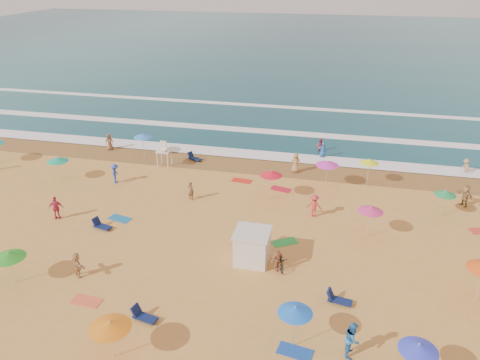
# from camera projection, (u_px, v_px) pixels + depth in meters

# --- Properties ---
(ground) EXTENTS (220.00, 220.00, 0.00)m
(ground) POSITION_uv_depth(u_px,v_px,m) (190.00, 232.00, 32.59)
(ground) COLOR gold
(ground) RESTS_ON ground
(ocean) EXTENTS (220.00, 140.00, 0.18)m
(ocean) POSITION_uv_depth(u_px,v_px,m) (306.00, 45.00, 106.82)
(ocean) COLOR #0C4756
(ocean) RESTS_ON ground
(wet_sand) EXTENTS (220.00, 220.00, 0.00)m
(wet_sand) POSITION_uv_depth(u_px,v_px,m) (232.00, 164.00, 43.63)
(wet_sand) COLOR olive
(wet_sand) RESTS_ON ground
(surf_foam) EXTENTS (200.00, 18.70, 0.05)m
(surf_foam) POSITION_uv_depth(u_px,v_px,m) (251.00, 132.00, 51.39)
(surf_foam) COLOR white
(surf_foam) RESTS_ON ground
(cabana) EXTENTS (2.00, 2.00, 2.00)m
(cabana) POSITION_uv_depth(u_px,v_px,m) (252.00, 247.00, 29.01)
(cabana) COLOR silver
(cabana) RESTS_ON ground
(cabana_roof) EXTENTS (2.20, 2.20, 0.12)m
(cabana_roof) POSITION_uv_depth(u_px,v_px,m) (252.00, 233.00, 28.56)
(cabana_roof) COLOR silver
(cabana_roof) RESTS_ON cabana
(bicycle) EXTENTS (1.00, 1.89, 0.94)m
(bicycle) POSITION_uv_depth(u_px,v_px,m) (281.00, 261.00, 28.58)
(bicycle) COLOR black
(bicycle) RESTS_ON ground
(lifeguard_stand) EXTENTS (1.20, 1.20, 2.10)m
(lifeguard_stand) POSITION_uv_depth(u_px,v_px,m) (164.00, 156.00, 42.59)
(lifeguard_stand) COLOR white
(lifeguard_stand) RESTS_ON ground
(beach_umbrellas) EXTENTS (41.43, 26.10, 0.77)m
(beach_umbrellas) POSITION_uv_depth(u_px,v_px,m) (160.00, 204.00, 31.84)
(beach_umbrellas) COLOR blue
(beach_umbrellas) RESTS_ON ground
(loungers) EXTENTS (48.68, 22.42, 0.34)m
(loungers) POSITION_uv_depth(u_px,v_px,m) (291.00, 258.00, 29.42)
(loungers) COLOR #0F144D
(loungers) RESTS_ON ground
(towels) EXTENTS (36.00, 22.07, 0.03)m
(towels) POSITION_uv_depth(u_px,v_px,m) (211.00, 254.00, 30.06)
(towels) COLOR #AD1537
(towels) RESTS_ON ground
(beachgoers) EXTENTS (45.62, 27.23, 2.13)m
(beachgoers) POSITION_uv_depth(u_px,v_px,m) (226.00, 197.00, 35.59)
(beachgoers) COLOR #AF6E51
(beachgoers) RESTS_ON ground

